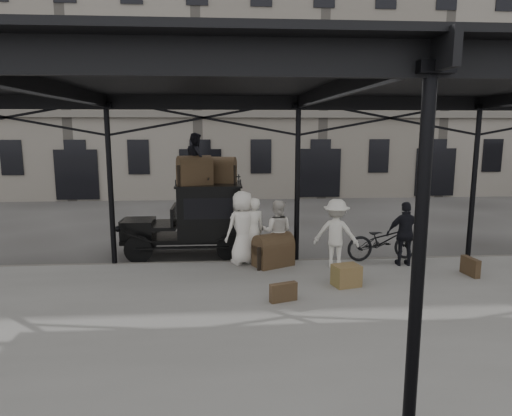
{
  "coord_description": "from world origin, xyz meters",
  "views": [
    {
      "loc": [
        -2.02,
        -10.23,
        3.78
      ],
      "look_at": [
        -1.16,
        1.6,
        1.7
      ],
      "focal_mm": 32.0,
      "sensor_mm": 36.0,
      "label": 1
    }
  ],
  "objects_px": {
    "porter_official": "(406,234)",
    "steamer_trunk_platform": "(273,252)",
    "porter_left": "(253,230)",
    "taxi": "(199,216)",
    "steamer_trunk_roof_near": "(195,172)",
    "bicycle": "(383,240)"
  },
  "relations": [
    {
      "from": "bicycle",
      "to": "steamer_trunk_platform",
      "type": "relative_size",
      "value": 2.11
    },
    {
      "from": "steamer_trunk_roof_near",
      "to": "taxi",
      "type": "bearing_deg",
      "value": 52.95
    },
    {
      "from": "taxi",
      "to": "steamer_trunk_platform",
      "type": "bearing_deg",
      "value": -39.39
    },
    {
      "from": "porter_left",
      "to": "steamer_trunk_platform",
      "type": "height_order",
      "value": "porter_left"
    },
    {
      "from": "porter_left",
      "to": "porter_official",
      "type": "relative_size",
      "value": 1.04
    },
    {
      "from": "taxi",
      "to": "steamer_trunk_platform",
      "type": "xyz_separation_m",
      "value": [
        2.04,
        -1.68,
        -0.69
      ]
    },
    {
      "from": "taxi",
      "to": "porter_official",
      "type": "distance_m",
      "value": 5.88
    },
    {
      "from": "porter_left",
      "to": "steamer_trunk_roof_near",
      "type": "relative_size",
      "value": 1.9
    },
    {
      "from": "bicycle",
      "to": "steamer_trunk_roof_near",
      "type": "height_order",
      "value": "steamer_trunk_roof_near"
    },
    {
      "from": "bicycle",
      "to": "steamer_trunk_platform",
      "type": "bearing_deg",
      "value": 88.73
    },
    {
      "from": "porter_official",
      "to": "bicycle",
      "type": "bearing_deg",
      "value": -48.09
    },
    {
      "from": "bicycle",
      "to": "steamer_trunk_roof_near",
      "type": "bearing_deg",
      "value": 70.87
    },
    {
      "from": "porter_official",
      "to": "steamer_trunk_platform",
      "type": "distance_m",
      "value": 3.56
    },
    {
      "from": "porter_official",
      "to": "porter_left",
      "type": "bearing_deg",
      "value": -2.54
    },
    {
      "from": "steamer_trunk_roof_near",
      "to": "steamer_trunk_platform",
      "type": "distance_m",
      "value": 3.26
    },
    {
      "from": "porter_official",
      "to": "steamer_trunk_platform",
      "type": "xyz_separation_m",
      "value": [
        -3.52,
        0.21,
        -0.49
      ]
    },
    {
      "from": "porter_official",
      "to": "steamer_trunk_platform",
      "type": "bearing_deg",
      "value": 1.57
    },
    {
      "from": "porter_left",
      "to": "steamer_trunk_platform",
      "type": "distance_m",
      "value": 0.81
    },
    {
      "from": "taxi",
      "to": "steamer_trunk_platform",
      "type": "height_order",
      "value": "taxi"
    },
    {
      "from": "taxi",
      "to": "porter_left",
      "type": "height_order",
      "value": "taxi"
    },
    {
      "from": "taxi",
      "to": "steamer_trunk_roof_near",
      "type": "relative_size",
      "value": 3.86
    },
    {
      "from": "steamer_trunk_roof_near",
      "to": "porter_left",
      "type": "bearing_deg",
      "value": -53.52
    }
  ]
}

